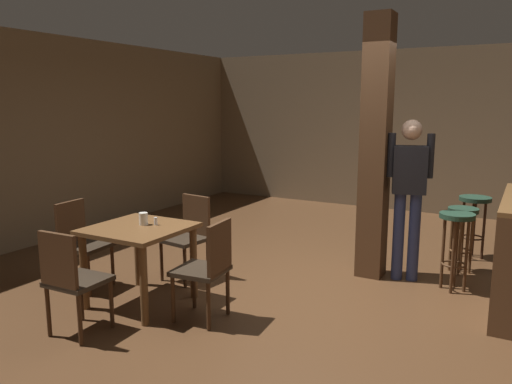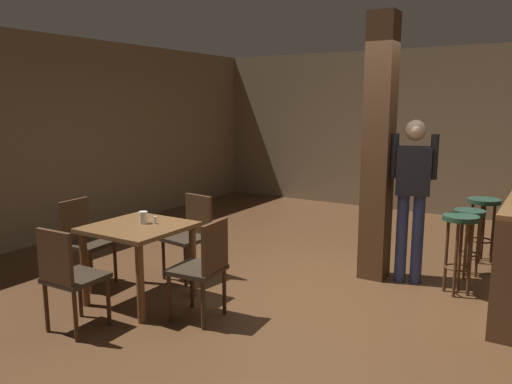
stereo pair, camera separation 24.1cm
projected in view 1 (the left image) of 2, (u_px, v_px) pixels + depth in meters
The scene contains 15 objects.
ground_plane at pixel (313, 294), 5.00m from camera, with size 10.80×10.80×0.00m, color #4C301C.
wall_back at pixel (415, 131), 8.63m from camera, with size 8.00×0.10×2.80m, color #756047.
wall_left at pixel (37, 140), 6.66m from camera, with size 0.10×9.00×2.80m, color #756047.
pillar at pixel (375, 149), 5.32m from camera, with size 0.28×0.28×2.80m, color #4C301C.
dining_table at pixel (139, 241), 4.68m from camera, with size 0.86×0.86×0.75m.
chair_south at pixel (71, 277), 4.01m from camera, with size 0.43×0.43×0.89m.
chair_east at pixel (208, 265), 4.31m from camera, with size 0.45×0.45×0.89m.
chair_west at pixel (80, 240), 5.10m from camera, with size 0.45×0.45×0.89m.
chair_north at pixel (189, 233), 5.38m from camera, with size 0.47×0.47×0.89m.
napkin_cup at pixel (143, 219), 4.71m from camera, with size 0.08×0.08×0.12m, color silver.
salt_shaker at pixel (156, 221), 4.70m from camera, with size 0.03×0.03×0.07m, color silver.
standing_person at pixel (409, 188), 5.24m from camera, with size 0.47×0.28×1.72m.
bar_stool_near at pixel (456, 233), 5.01m from camera, with size 0.34×0.34×0.80m.
bar_stool_mid at pixel (462, 225), 5.56m from camera, with size 0.33×0.33×0.74m.
bar_stool_far at pixel (474, 212), 6.07m from camera, with size 0.37×0.37×0.77m.
Camera 1 is at (1.79, -4.43, 1.89)m, focal length 35.00 mm.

